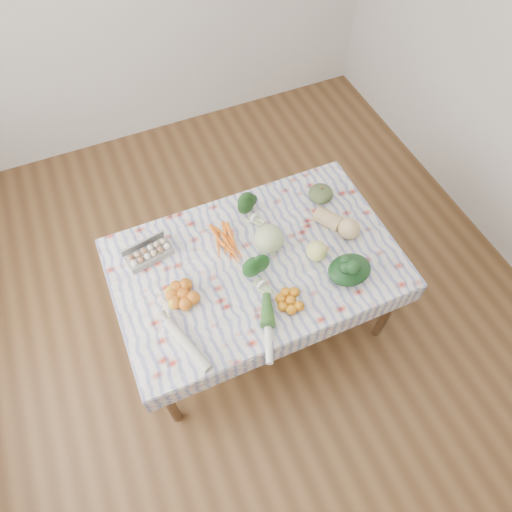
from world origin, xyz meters
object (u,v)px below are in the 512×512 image
(cabbage, at_px, (269,239))
(grapefruit, at_px, (317,251))
(kabocha_squash, at_px, (321,194))
(butternut_squash, at_px, (338,222))
(dining_table, at_px, (256,269))
(egg_carton, at_px, (150,255))

(cabbage, height_order, grapefruit, cabbage)
(kabocha_squash, relative_size, butternut_squash, 0.54)
(dining_table, distance_m, kabocha_squash, 0.65)
(dining_table, height_order, cabbage, cabbage)
(kabocha_squash, height_order, cabbage, cabbage)
(cabbage, bearing_deg, grapefruit, -37.34)
(dining_table, distance_m, egg_carton, 0.63)
(dining_table, height_order, butternut_squash, butternut_squash)
(egg_carton, relative_size, cabbage, 1.56)
(kabocha_squash, bearing_deg, grapefruit, -121.00)
(kabocha_squash, relative_size, grapefruit, 1.27)
(cabbage, bearing_deg, egg_carton, 163.00)
(cabbage, bearing_deg, kabocha_squash, 24.94)
(dining_table, relative_size, kabocha_squash, 10.33)
(dining_table, distance_m, cabbage, 0.21)
(dining_table, xyz_separation_m, cabbage, (0.11, 0.06, 0.17))
(dining_table, relative_size, butternut_squash, 5.63)
(kabocha_squash, xyz_separation_m, grapefruit, (-0.23, -0.39, 0.01))
(kabocha_squash, bearing_deg, dining_table, -154.08)
(egg_carton, xyz_separation_m, butternut_squash, (1.11, -0.24, 0.03))
(egg_carton, bearing_deg, cabbage, -27.48)
(kabocha_squash, height_order, grapefruit, grapefruit)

